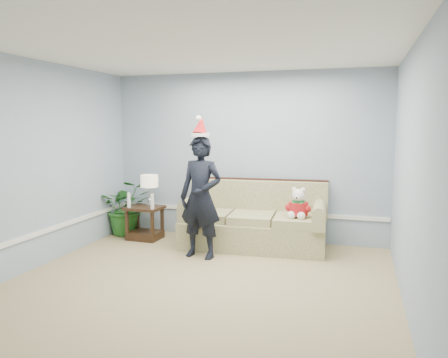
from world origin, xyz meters
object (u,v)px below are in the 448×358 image
at_px(man, 201,197).
at_px(houseplant, 127,207).
at_px(teddy_bear, 298,207).
at_px(sofa, 254,223).
at_px(side_table, 145,226).
at_px(table_lamp, 149,182).

bearing_deg(man, houseplant, 160.44).
bearing_deg(man, teddy_bear, 31.28).
bearing_deg(man, sofa, 59.59).
relative_size(houseplant, man, 0.55).
height_order(side_table, table_lamp, table_lamp).
xyz_separation_m(side_table, man, (1.22, -0.65, 0.65)).
bearing_deg(table_lamp, side_table, -128.83).
height_order(sofa, table_lamp, table_lamp).
bearing_deg(sofa, man, -131.78).
xyz_separation_m(sofa, teddy_bear, (0.70, -0.19, 0.33)).
relative_size(side_table, man, 0.34).
bearing_deg(houseplant, side_table, -24.62).
bearing_deg(teddy_bear, side_table, -176.61).
xyz_separation_m(houseplant, man, (1.66, -0.85, 0.38)).
relative_size(sofa, man, 1.30).
bearing_deg(houseplant, sofa, -2.49).
height_order(man, teddy_bear, man).
distance_m(side_table, man, 1.52).
bearing_deg(teddy_bear, man, -151.00).
distance_m(sofa, side_table, 1.81).
bearing_deg(table_lamp, sofa, 1.01).
relative_size(sofa, teddy_bear, 4.95).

